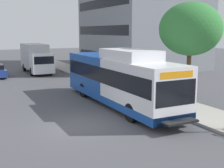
# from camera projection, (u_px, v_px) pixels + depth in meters

# --- Properties ---
(ground_plane) EXTENTS (120.00, 120.00, 0.00)m
(ground_plane) POSITION_uv_depth(u_px,v_px,m) (40.00, 96.00, 21.89)
(ground_plane) COLOR #4C4C51
(sidewalk_curb) EXTENTS (3.00, 56.00, 0.14)m
(sidewalk_curb) POSITION_uv_depth(u_px,v_px,m) (135.00, 91.00, 23.23)
(sidewalk_curb) COLOR #A8A399
(sidewalk_curb) RESTS_ON ground
(transit_bus) EXTENTS (2.58, 12.25, 3.65)m
(transit_bus) POSITION_uv_depth(u_px,v_px,m) (119.00, 79.00, 18.94)
(transit_bus) COLOR white
(transit_bus) RESTS_ON ground
(street_tree_near_stop) EXTENTS (3.92, 3.92, 6.38)m
(street_tree_near_stop) POSITION_uv_depth(u_px,v_px,m) (190.00, 29.00, 18.49)
(street_tree_near_stop) COLOR #4C3823
(street_tree_near_stop) RESTS_ON sidewalk_curb
(box_truck_background) EXTENTS (2.32, 7.01, 3.25)m
(box_truck_background) POSITION_uv_depth(u_px,v_px,m) (36.00, 58.00, 33.86)
(box_truck_background) COLOR silver
(box_truck_background) RESTS_ON ground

